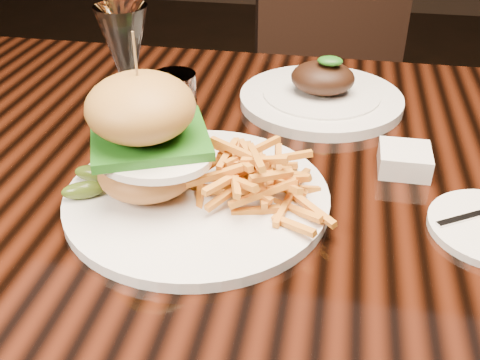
% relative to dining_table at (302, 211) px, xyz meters
% --- Properties ---
extents(dining_table, '(1.60, 0.90, 0.75)m').
position_rel_dining_table_xyz_m(dining_table, '(0.00, 0.00, 0.00)').
color(dining_table, black).
rests_on(dining_table, ground).
extents(burger_plate, '(0.34, 0.34, 0.22)m').
position_rel_dining_table_xyz_m(burger_plate, '(-0.14, -0.11, 0.13)').
color(burger_plate, silver).
rests_on(burger_plate, dining_table).
extents(ramekin, '(0.09, 0.09, 0.03)m').
position_rel_dining_table_xyz_m(ramekin, '(0.14, 0.02, 0.09)').
color(ramekin, silver).
rests_on(ramekin, dining_table).
extents(wine_glass, '(0.08, 0.08, 0.20)m').
position_rel_dining_table_xyz_m(wine_glass, '(-0.27, 0.05, 0.23)').
color(wine_glass, white).
rests_on(wine_glass, dining_table).
extents(water_tumbler, '(0.07, 0.07, 0.09)m').
position_rel_dining_table_xyz_m(water_tumbler, '(-0.22, 0.09, 0.12)').
color(water_tumbler, white).
rests_on(water_tumbler, dining_table).
extents(far_dish, '(0.28, 0.28, 0.09)m').
position_rel_dining_table_xyz_m(far_dish, '(0.01, 0.22, 0.09)').
color(far_dish, silver).
rests_on(far_dish, dining_table).
extents(chair_far, '(0.58, 0.58, 0.95)m').
position_rel_dining_table_xyz_m(chair_far, '(0.04, 0.89, -0.13)').
color(chair_far, black).
rests_on(chair_far, ground).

